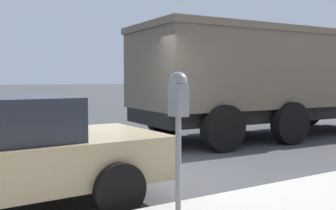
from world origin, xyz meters
name	(u,v)px	position (x,y,z in m)	size (l,w,h in m)	color
ground_plane	(136,171)	(0.00, 0.00, 0.00)	(220.00, 220.00, 0.00)	#424244
parking_meter	(178,106)	(-2.58, 0.79, 1.32)	(0.21, 0.19, 1.52)	gray
dump_truck	(273,76)	(1.86, -5.25, 1.68)	(3.20, 8.32, 2.91)	black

